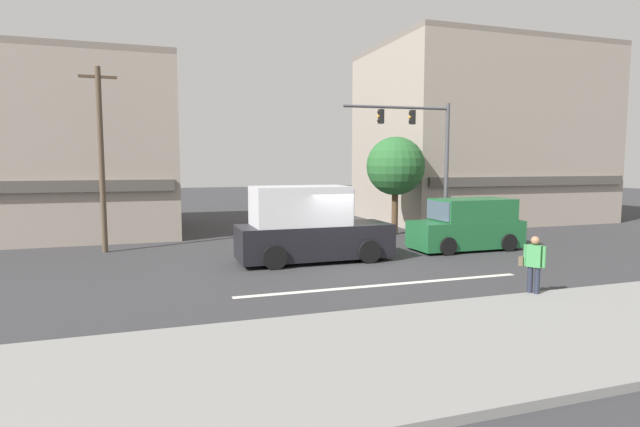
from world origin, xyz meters
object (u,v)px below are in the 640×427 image
utility_pole_far_right (425,149)px  sedan_approaching_near (312,215)px  box_truck_crossing_center (309,227)px  street_tree (395,166)px  pedestrian_foreground_with_bag (533,263)px  van_parked_curbside (468,225)px  traffic_light_mast (427,149)px  utility_pole_near_left (101,157)px

utility_pole_far_right → sedan_approaching_near: utility_pole_far_right is taller
utility_pole_far_right → sedan_approaching_near: size_ratio=1.98×
utility_pole_far_right → box_truck_crossing_center: size_ratio=1.49×
street_tree → pedestrian_foreground_with_bag: (-2.10, -12.09, -2.47)m
van_parked_curbside → sedan_approaching_near: (-4.08, 8.58, -0.29)m
street_tree → traffic_light_mast: bearing=-91.9°
utility_pole_near_left → van_parked_curbside: size_ratio=1.59×
sedan_approaching_near → traffic_light_mast: bearing=-64.6°
traffic_light_mast → van_parked_curbside: bearing=-64.2°
sedan_approaching_near → street_tree: bearing=-47.2°
traffic_light_mast → van_parked_curbside: 3.79m
traffic_light_mast → pedestrian_foreground_with_bag: traffic_light_mast is taller
street_tree → sedan_approaching_near: 5.54m
pedestrian_foreground_with_bag → box_truck_crossing_center: bearing=121.3°
street_tree → pedestrian_foreground_with_bag: bearing=-99.8°
pedestrian_foreground_with_bag → street_tree: bearing=80.2°
box_truck_crossing_center → utility_pole_far_right: bearing=37.7°
street_tree → utility_pole_near_left: utility_pole_near_left is taller
traffic_light_mast → van_parked_curbside: traffic_light_mast is taller
box_truck_crossing_center → sedan_approaching_near: box_truck_crossing_center is taller
utility_pole_near_left → utility_pole_far_right: (15.80, 2.22, 0.51)m
utility_pole_far_right → box_truck_crossing_center: bearing=-142.3°
traffic_light_mast → sedan_approaching_near: traffic_light_mast is taller
utility_pole_far_right → van_parked_curbside: utility_pole_far_right is taller
utility_pole_far_right → traffic_light_mast: utility_pole_far_right is taller
utility_pole_near_left → pedestrian_foreground_with_bag: utility_pole_near_left is taller
traffic_light_mast → pedestrian_foreground_with_bag: bearing=-102.6°
street_tree → box_truck_crossing_center: bearing=-139.0°
pedestrian_foreground_with_bag → van_parked_curbside: bearing=67.7°
traffic_light_mast → van_parked_curbside: (0.90, -1.87, -3.17)m
utility_pole_far_right → box_truck_crossing_center: utility_pole_far_right is taller
street_tree → utility_pole_far_right: size_ratio=0.59×
sedan_approaching_near → box_truck_crossing_center: bearing=-108.0°
box_truck_crossing_center → van_parked_curbside: bearing=2.8°
utility_pole_near_left → traffic_light_mast: bearing=-9.3°
street_tree → box_truck_crossing_center: 8.47m
box_truck_crossing_center → van_parked_curbside: 7.00m
pedestrian_foreground_with_bag → traffic_light_mast: bearing=77.4°
street_tree → van_parked_curbside: street_tree is taller
van_parked_curbside → sedan_approaching_near: bearing=115.5°
utility_pole_near_left → van_parked_curbside: bearing=-15.9°
street_tree → traffic_light_mast: (-0.10, -3.16, 0.76)m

